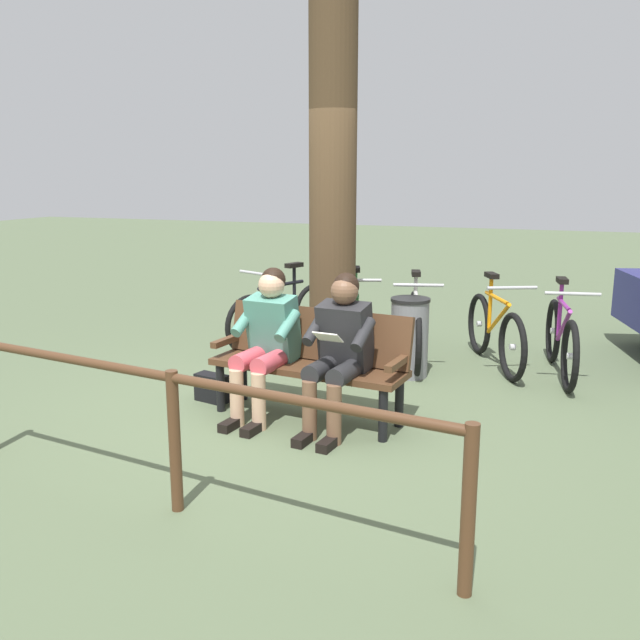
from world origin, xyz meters
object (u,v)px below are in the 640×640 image
at_px(handbag, 212,388).
at_px(bicycle_purple, 356,322).
at_px(litter_bin, 409,337).
at_px(person_companion, 267,336).
at_px(tree_trunk, 333,178).
at_px(bicycle_black, 495,332).
at_px(person_reading, 339,345).
at_px(bicycle_silver, 561,340).
at_px(bicycle_orange, 283,315).
at_px(bicycle_red, 415,328).
at_px(bench, 312,355).

height_order(handbag, bicycle_purple, bicycle_purple).
height_order(handbag, litter_bin, litter_bin).
relative_size(person_companion, litter_bin, 1.56).
xyz_separation_m(tree_trunk, bicycle_black, (-1.47, -0.79, -1.53)).
xyz_separation_m(person_reading, bicycle_silver, (-1.57, -2.08, -0.31)).
height_order(person_reading, bicycle_orange, person_reading).
relative_size(handbag, bicycle_red, 0.18).
distance_m(bicycle_silver, bicycle_orange, 2.99).
bearing_deg(bicycle_black, person_companion, -61.19).
relative_size(bench, bicycle_red, 1.00).
xyz_separation_m(handbag, bicycle_black, (-2.16, -1.96, 0.24)).
bearing_deg(person_companion, litter_bin, -112.45).
xyz_separation_m(bicycle_silver, bicycle_red, (1.43, 0.01, 0.00)).
bearing_deg(tree_trunk, person_reading, 111.14).
bearing_deg(litter_bin, person_reading, 82.93).
relative_size(bicycle_black, bicycle_red, 0.95).
height_order(litter_bin, bicycle_black, bicycle_black).
bearing_deg(person_reading, litter_bin, -90.28).
relative_size(handbag, bicycle_silver, 0.18).
bearing_deg(person_reading, bench, -27.02).
relative_size(bench, handbag, 5.48).
bearing_deg(bench, tree_trunk, -71.89).
bearing_deg(person_companion, bicycle_silver, -130.97).
bearing_deg(bicycle_silver, bicycle_red, -99.32).
relative_size(tree_trunk, bicycle_black, 2.44).
bearing_deg(bicycle_purple, litter_bin, 31.78).
relative_size(person_reading, handbag, 4.00).
bearing_deg(person_reading, bicycle_orange, -50.71).
height_order(litter_bin, bicycle_silver, bicycle_silver).
height_order(bicycle_silver, bicycle_purple, same).
relative_size(bench, litter_bin, 2.14).
bearing_deg(tree_trunk, litter_bin, -167.69).
relative_size(bicycle_silver, bicycle_black, 1.07).
distance_m(person_reading, person_companion, 0.64).
height_order(person_reading, bicycle_black, person_reading).
xyz_separation_m(person_reading, bicycle_red, (-0.14, -2.07, -0.31)).
xyz_separation_m(person_reading, bicycle_purple, (0.53, -2.15, -0.31)).
height_order(person_reading, litter_bin, person_reading).
relative_size(bicycle_silver, bicycle_purple, 1.04).
distance_m(person_reading, bicycle_red, 2.09).
bearing_deg(person_companion, bench, -152.71).
bearing_deg(bicycle_purple, bench, -12.26).
distance_m(person_reading, handbag, 1.37).
bearing_deg(bicycle_silver, person_reading, -46.71).
xyz_separation_m(bench, person_reading, (-0.30, 0.20, 0.16)).
bearing_deg(bench, bicycle_black, -114.93).
relative_size(person_companion, bicycle_orange, 0.76).
height_order(person_reading, bicycle_red, person_reading).
height_order(person_companion, bicycle_silver, person_companion).
height_order(tree_trunk, bicycle_silver, tree_trunk).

